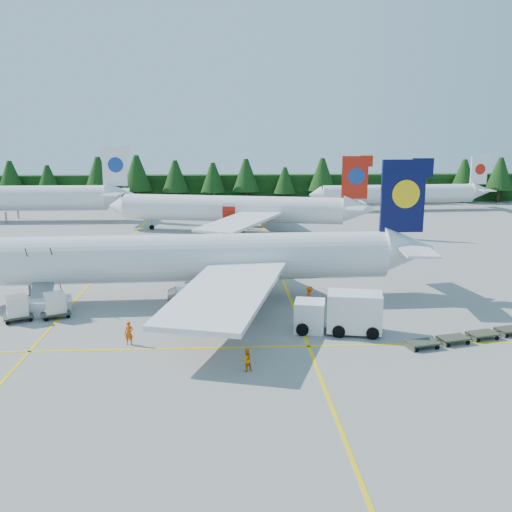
{
  "coord_description": "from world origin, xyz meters",
  "views": [
    {
      "loc": [
        0.14,
        -44.89,
        15.31
      ],
      "look_at": [
        2.93,
        9.04,
        3.5
      ],
      "focal_mm": 40.0,
      "sensor_mm": 36.0,
      "label": 1
    }
  ],
  "objects_px": {
    "airliner_navy": "(178,259)",
    "airliner_red": "(227,209)",
    "airstairs": "(41,302)",
    "service_truck": "(338,313)"
  },
  "relations": [
    {
      "from": "airliner_navy",
      "to": "airliner_red",
      "type": "xyz_separation_m",
      "value": [
        4.62,
        36.55,
        -0.3
      ]
    },
    {
      "from": "airstairs",
      "to": "service_truck",
      "type": "relative_size",
      "value": 0.97
    },
    {
      "from": "airliner_red",
      "to": "service_truck",
      "type": "bearing_deg",
      "value": -67.09
    },
    {
      "from": "airliner_red",
      "to": "service_truck",
      "type": "relative_size",
      "value": 5.72
    },
    {
      "from": "airliner_red",
      "to": "service_truck",
      "type": "xyz_separation_m",
      "value": [
        8.48,
        -46.14,
        -1.96
      ]
    },
    {
      "from": "airstairs",
      "to": "airliner_red",
      "type": "bearing_deg",
      "value": 62.42
    },
    {
      "from": "airliner_navy",
      "to": "airstairs",
      "type": "relative_size",
      "value": 6.5
    },
    {
      "from": "airliner_navy",
      "to": "airstairs",
      "type": "distance_m",
      "value": 12.37
    },
    {
      "from": "airliner_navy",
      "to": "airliner_red",
      "type": "distance_m",
      "value": 36.84
    },
    {
      "from": "airstairs",
      "to": "airliner_navy",
      "type": "bearing_deg",
      "value": 10.26
    }
  ]
}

